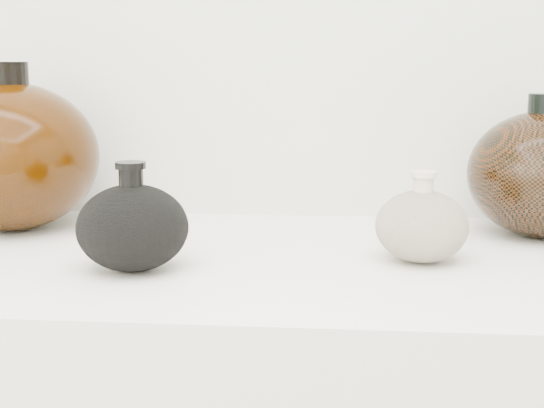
# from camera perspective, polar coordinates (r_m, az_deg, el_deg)

# --- Properties ---
(black_gourd_vase) EXTENTS (0.15, 0.15, 0.12)m
(black_gourd_vase) POSITION_cam_1_polar(r_m,az_deg,el_deg) (0.87, -10.45, -1.69)
(black_gourd_vase) COLOR black
(black_gourd_vase) RESTS_ON display_counter
(cream_gourd_vase) EXTENTS (0.13, 0.13, 0.11)m
(cream_gourd_vase) POSITION_cam_1_polar(r_m,az_deg,el_deg) (0.91, 11.21, -1.59)
(cream_gourd_vase) COLOR beige
(cream_gourd_vase) RESTS_ON display_counter
(left_round_pot) EXTENTS (0.31, 0.31, 0.23)m
(left_round_pot) POSITION_cam_1_polar(r_m,az_deg,el_deg) (1.11, -19.09, 3.46)
(left_round_pot) COLOR black
(left_round_pot) RESTS_ON display_counter
(right_round_pot) EXTENTS (0.26, 0.26, 0.19)m
(right_round_pot) POSITION_cam_1_polar(r_m,az_deg,el_deg) (1.07, 19.75, 2.17)
(right_round_pot) COLOR black
(right_round_pot) RESTS_ON display_counter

